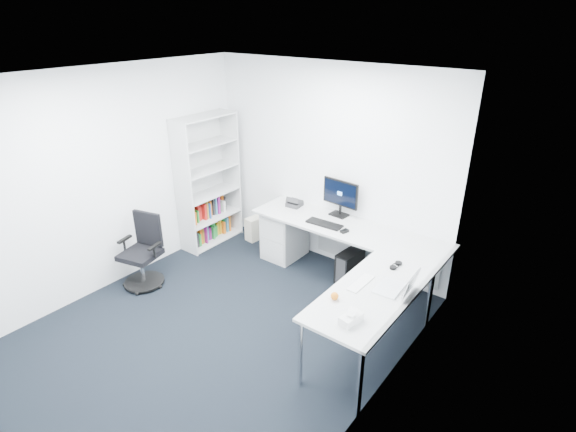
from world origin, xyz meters
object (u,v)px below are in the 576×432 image
Objects in this scene: bookshelf at (208,181)px; laptop at (390,278)px; task_chair at (140,253)px; monitor at (340,198)px; l_desk at (331,264)px.

laptop is (3.22, -0.65, -0.09)m from bookshelf.
bookshelf is 1.50m from task_chair.
task_chair is at bearing -82.06° from bookshelf.
l_desk is at bearing -61.59° from monitor.
bookshelf is at bearing -159.88° from monitor.
laptop is at bearing -0.19° from task_chair.
monitor is at bearing 15.63° from bookshelf.
bookshelf is 2.06× the size of task_chair.
bookshelf reaches higher than l_desk.
monitor is 1.53× the size of laptop.
laptop is at bearing -37.97° from monitor.
task_chair reaches higher than l_desk.
task_chair is 2.65m from monitor.
laptop is (1.30, -1.19, -0.13)m from monitor.
bookshelf is at bearing 165.39° from laptop.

